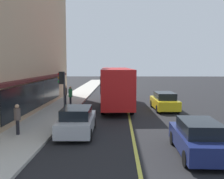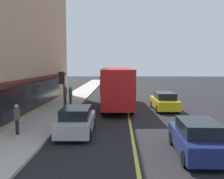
{
  "view_description": "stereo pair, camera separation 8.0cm",
  "coord_description": "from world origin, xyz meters",
  "px_view_note": "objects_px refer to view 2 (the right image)",
  "views": [
    {
      "loc": [
        -22.13,
        0.76,
        3.93
      ],
      "look_at": [
        1.71,
        1.39,
        1.6
      ],
      "focal_mm": 42.54,
      "sensor_mm": 36.0,
      "label": 1
    },
    {
      "loc": [
        -22.13,
        0.68,
        3.93
      ],
      "look_at": [
        1.71,
        1.39,
        1.6
      ],
      "focal_mm": 42.54,
      "sensor_mm": 36.0,
      "label": 2
    }
  ],
  "objects_px": {
    "pedestrian_mid_block": "(17,116)",
    "pedestrian_at_corner": "(70,94)",
    "traffic_light": "(62,83)",
    "car_yellow": "(164,101)",
    "bus": "(116,85)",
    "pedestrian_near_storefront": "(65,93)",
    "car_silver": "(76,121)",
    "car_navy": "(198,138)"
  },
  "relations": [
    {
      "from": "traffic_light",
      "to": "car_yellow",
      "type": "xyz_separation_m",
      "value": [
        3.29,
        -8.0,
        -1.79
      ]
    },
    {
      "from": "bus",
      "to": "car_yellow",
      "type": "relative_size",
      "value": 2.57
    },
    {
      "from": "bus",
      "to": "pedestrian_mid_block",
      "type": "height_order",
      "value": "bus"
    },
    {
      "from": "car_navy",
      "to": "pedestrian_mid_block",
      "type": "bearing_deg",
      "value": 73.97
    },
    {
      "from": "bus",
      "to": "traffic_light",
      "type": "height_order",
      "value": "bus"
    },
    {
      "from": "car_silver",
      "to": "pedestrian_mid_block",
      "type": "height_order",
      "value": "pedestrian_mid_block"
    },
    {
      "from": "traffic_light",
      "to": "pedestrian_mid_block",
      "type": "xyz_separation_m",
      "value": [
        -5.34,
        1.27,
        -1.4
      ]
    },
    {
      "from": "traffic_light",
      "to": "pedestrian_near_storefront",
      "type": "relative_size",
      "value": 1.75
    },
    {
      "from": "car_silver",
      "to": "pedestrian_at_corner",
      "type": "distance_m",
      "value": 8.65
    },
    {
      "from": "car_silver",
      "to": "pedestrian_mid_block",
      "type": "xyz_separation_m",
      "value": [
        -0.73,
        3.07,
        0.39
      ]
    },
    {
      "from": "bus",
      "to": "pedestrian_at_corner",
      "type": "height_order",
      "value": "bus"
    },
    {
      "from": "traffic_light",
      "to": "pedestrian_near_storefront",
      "type": "distance_m",
      "value": 5.33
    },
    {
      "from": "car_silver",
      "to": "traffic_light",
      "type": "bearing_deg",
      "value": 21.35
    },
    {
      "from": "car_yellow",
      "to": "pedestrian_mid_block",
      "type": "relative_size",
      "value": 2.66
    },
    {
      "from": "bus",
      "to": "traffic_light",
      "type": "bearing_deg",
      "value": 141.18
    },
    {
      "from": "car_navy",
      "to": "traffic_light",
      "type": "bearing_deg",
      "value": 43.85
    },
    {
      "from": "bus",
      "to": "car_navy",
      "type": "distance_m",
      "value": 13.25
    },
    {
      "from": "pedestrian_mid_block",
      "to": "pedestrian_at_corner",
      "type": "distance_m",
      "value": 9.23
    },
    {
      "from": "car_silver",
      "to": "car_navy",
      "type": "height_order",
      "value": "same"
    },
    {
      "from": "bus",
      "to": "traffic_light",
      "type": "xyz_separation_m",
      "value": [
        -4.79,
        3.85,
        0.55
      ]
    },
    {
      "from": "pedestrian_mid_block",
      "to": "pedestrian_near_storefront",
      "type": "bearing_deg",
      "value": -2.45
    },
    {
      "from": "bus",
      "to": "traffic_light",
      "type": "distance_m",
      "value": 6.17
    },
    {
      "from": "car_silver",
      "to": "car_yellow",
      "type": "xyz_separation_m",
      "value": [
        7.9,
        -6.2,
        0.0
      ]
    },
    {
      "from": "car_silver",
      "to": "pedestrian_mid_block",
      "type": "bearing_deg",
      "value": 103.39
    },
    {
      "from": "pedestrian_mid_block",
      "to": "car_silver",
      "type": "bearing_deg",
      "value": -76.61
    },
    {
      "from": "pedestrian_mid_block",
      "to": "bus",
      "type": "bearing_deg",
      "value": -26.84
    },
    {
      "from": "car_silver",
      "to": "pedestrian_near_storefront",
      "type": "height_order",
      "value": "pedestrian_near_storefront"
    },
    {
      "from": "pedestrian_mid_block",
      "to": "pedestrian_near_storefront",
      "type": "xyz_separation_m",
      "value": [
        10.44,
        -0.45,
        0.13
      ]
    },
    {
      "from": "car_yellow",
      "to": "pedestrian_at_corner",
      "type": "xyz_separation_m",
      "value": [
        0.52,
        8.1,
        0.5
      ]
    },
    {
      "from": "pedestrian_at_corner",
      "to": "pedestrian_mid_block",
      "type": "bearing_deg",
      "value": 172.76
    },
    {
      "from": "car_silver",
      "to": "car_navy",
      "type": "distance_m",
      "value": 6.63
    },
    {
      "from": "car_navy",
      "to": "pedestrian_at_corner",
      "type": "relative_size",
      "value": 2.39
    },
    {
      "from": "car_navy",
      "to": "pedestrian_near_storefront",
      "type": "distance_m",
      "value": 15.46
    },
    {
      "from": "bus",
      "to": "car_yellow",
      "type": "bearing_deg",
      "value": -109.89
    },
    {
      "from": "bus",
      "to": "pedestrian_mid_block",
      "type": "relative_size",
      "value": 6.86
    },
    {
      "from": "bus",
      "to": "pedestrian_mid_block",
      "type": "xyz_separation_m",
      "value": [
        -10.13,
        5.12,
        -0.86
      ]
    },
    {
      "from": "car_silver",
      "to": "pedestrian_mid_block",
      "type": "relative_size",
      "value": 2.65
    },
    {
      "from": "car_yellow",
      "to": "pedestrian_near_storefront",
      "type": "height_order",
      "value": "pedestrian_near_storefront"
    },
    {
      "from": "traffic_light",
      "to": "pedestrian_at_corner",
      "type": "distance_m",
      "value": 4.03
    },
    {
      "from": "pedestrian_near_storefront",
      "to": "traffic_light",
      "type": "bearing_deg",
      "value": -170.86
    },
    {
      "from": "car_silver",
      "to": "car_yellow",
      "type": "relative_size",
      "value": 0.99
    },
    {
      "from": "traffic_light",
      "to": "bus",
      "type": "bearing_deg",
      "value": -38.82
    }
  ]
}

